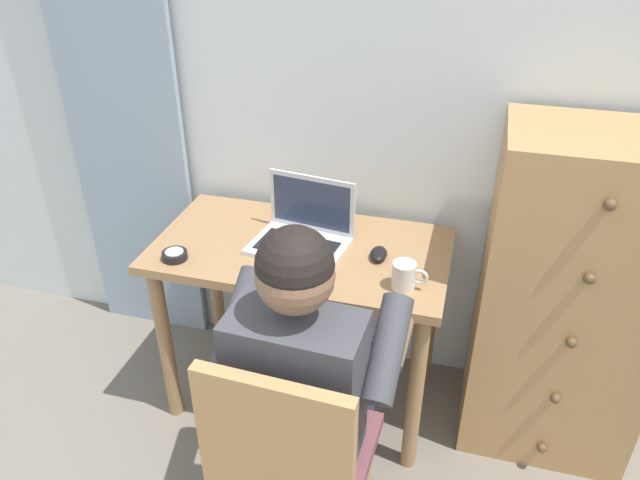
# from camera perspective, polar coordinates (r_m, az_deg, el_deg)

# --- Properties ---
(wall_back) EXTENTS (4.80, 0.05, 2.50)m
(wall_back) POSITION_cam_1_polar(r_m,az_deg,el_deg) (2.28, 9.07, 13.77)
(wall_back) COLOR silver
(wall_back) RESTS_ON ground_plane
(curtain_panel) EXTENTS (0.53, 0.03, 2.24)m
(curtain_panel) POSITION_cam_1_polar(r_m,az_deg,el_deg) (2.65, -18.40, 12.13)
(curtain_panel) COLOR #8EA3B7
(curtain_panel) RESTS_ON ground_plane
(desk) EXTENTS (1.08, 0.59, 0.75)m
(desk) POSITION_cam_1_polar(r_m,az_deg,el_deg) (2.29, -1.76, -3.24)
(desk) COLOR #9E754C
(desk) RESTS_ON ground_plane
(dresser) EXTENTS (0.59, 0.47, 1.25)m
(dresser) POSITION_cam_1_polar(r_m,az_deg,el_deg) (2.31, 22.27, -5.34)
(dresser) COLOR tan
(dresser) RESTS_ON ground_plane
(chair) EXTENTS (0.44, 0.42, 0.89)m
(chair) POSITION_cam_1_polar(r_m,az_deg,el_deg) (1.81, -2.75, -19.85)
(chair) COLOR brown
(chair) RESTS_ON ground_plane
(person_seated) EXTENTS (0.54, 0.60, 1.21)m
(person_seated) POSITION_cam_1_polar(r_m,az_deg,el_deg) (1.80, -0.84, -11.87)
(person_seated) COLOR #33384C
(person_seated) RESTS_ON ground_plane
(laptop) EXTENTS (0.37, 0.29, 0.24)m
(laptop) POSITION_cam_1_polar(r_m,az_deg,el_deg) (2.21, -1.63, 0.85)
(laptop) COLOR silver
(laptop) RESTS_ON desk
(computer_mouse) EXTENTS (0.07, 0.10, 0.03)m
(computer_mouse) POSITION_cam_1_polar(r_m,az_deg,el_deg) (2.15, 5.58, -1.32)
(computer_mouse) COLOR black
(computer_mouse) RESTS_ON desk
(desk_clock) EXTENTS (0.09, 0.09, 0.03)m
(desk_clock) POSITION_cam_1_polar(r_m,az_deg,el_deg) (2.20, -13.60, -1.41)
(desk_clock) COLOR black
(desk_clock) RESTS_ON desk
(coffee_mug) EXTENTS (0.12, 0.08, 0.09)m
(coffee_mug) POSITION_cam_1_polar(r_m,az_deg,el_deg) (1.99, 8.03, -3.37)
(coffee_mug) COLOR silver
(coffee_mug) RESTS_ON desk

